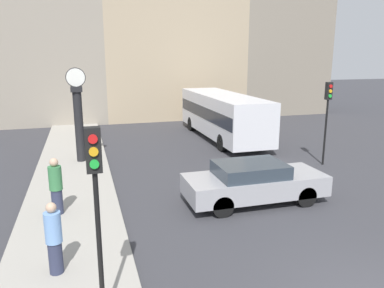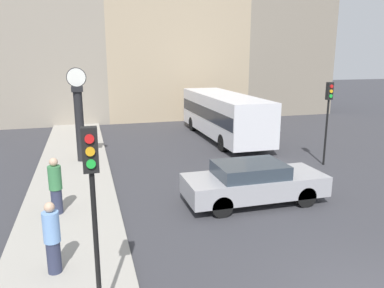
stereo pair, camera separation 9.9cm
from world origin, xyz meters
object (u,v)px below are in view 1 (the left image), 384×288
Objects in this scene: sedan_car at (254,182)px; street_clock at (79,118)px; traffic_light_far at (328,106)px; pedestrian_green_hoodie at (56,186)px; bus_distant at (222,113)px; traffic_light_near at (96,187)px; pedestrian_blue_stripe at (54,238)px.

sedan_car is 1.12× the size of street_clock.
pedestrian_green_hoodie is at bearing -166.91° from traffic_light_far.
pedestrian_green_hoodie is at bearing -134.32° from bus_distant.
bus_distant is 16.33m from traffic_light_near.
sedan_car is at bearing -5.27° from pedestrian_green_hoodie.
bus_distant reaches higher than pedestrian_green_hoodie.
bus_distant is 8.70m from street_clock.
street_clock is (-5.56, 6.50, 1.39)m from sedan_car.
sedan_car is 6.32m from pedestrian_green_hoodie.
bus_distant is 2.18× the size of street_clock.
traffic_light_far is 11.72m from pedestrian_green_hoodie.
sedan_car is 2.83× the size of pedestrian_blue_stripe.
traffic_light_near is (-5.23, -4.69, 2.00)m from sedan_car.
traffic_light_near is 12.94m from traffic_light_far.
pedestrian_green_hoodie reaches higher than pedestrian_blue_stripe.
pedestrian_blue_stripe is at bearing 115.81° from traffic_light_near.
street_clock reaches higher than traffic_light_far.
traffic_light_far is 2.11× the size of pedestrian_green_hoodie.
traffic_light_near is 2.74m from pedestrian_blue_stripe.
traffic_light_far is at bearing -17.32° from street_clock.
traffic_light_far reaches higher than pedestrian_green_hoodie.
bus_distant is at bearing 21.02° from street_clock.
street_clock is at bearing 86.40° from pedestrian_blue_stripe.
sedan_car is at bearing -147.39° from traffic_light_far.
pedestrian_green_hoodie is at bearing -96.96° from street_clock.
pedestrian_blue_stripe is (-6.15, -2.80, 0.23)m from sedan_car.
street_clock reaches higher than pedestrian_blue_stripe.
sedan_car is at bearing 41.88° from traffic_light_near.
pedestrian_green_hoodie is (-6.28, 0.58, 0.28)m from sedan_car.
street_clock reaches higher than bus_distant.
traffic_light_far is at bearing 28.29° from pedestrian_blue_stripe.
traffic_light_near is 2.05× the size of pedestrian_green_hoodie.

